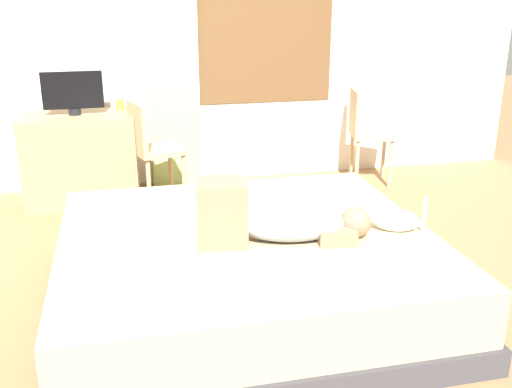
{
  "coord_description": "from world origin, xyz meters",
  "views": [
    {
      "loc": [
        -0.61,
        -2.95,
        1.71
      ],
      "look_at": [
        0.11,
        0.2,
        0.59
      ],
      "focal_mm": 41.48,
      "sensor_mm": 36.0,
      "label": 1
    }
  ],
  "objects_px": {
    "desk": "(81,158)",
    "cup": "(120,104)",
    "cat": "(392,220)",
    "chair_by_desk": "(150,145)",
    "person_lying": "(275,220)",
    "bed": "(247,269)",
    "tv_monitor": "(73,92)",
    "chair_spare": "(365,129)"
  },
  "relations": [
    {
      "from": "chair_by_desk",
      "to": "bed",
      "type": "bearing_deg",
      "value": -76.9
    },
    {
      "from": "bed",
      "to": "desk",
      "type": "distance_m",
      "value": 2.26
    },
    {
      "from": "chair_by_desk",
      "to": "person_lying",
      "type": "bearing_deg",
      "value": -74.23
    },
    {
      "from": "bed",
      "to": "chair_spare",
      "type": "height_order",
      "value": "chair_spare"
    },
    {
      "from": "bed",
      "to": "chair_spare",
      "type": "bearing_deg",
      "value": 52.06
    },
    {
      "from": "desk",
      "to": "cup",
      "type": "xyz_separation_m",
      "value": [
        0.35,
        0.15,
        0.41
      ]
    },
    {
      "from": "cup",
      "to": "chair_by_desk",
      "type": "relative_size",
      "value": 0.1
    },
    {
      "from": "desk",
      "to": "cat",
      "type": "bearing_deg",
      "value": -50.9
    },
    {
      "from": "person_lying",
      "to": "tv_monitor",
      "type": "bearing_deg",
      "value": 117.43
    },
    {
      "from": "bed",
      "to": "desk",
      "type": "height_order",
      "value": "desk"
    },
    {
      "from": "desk",
      "to": "chair_spare",
      "type": "distance_m",
      "value": 2.5
    },
    {
      "from": "person_lying",
      "to": "cat",
      "type": "bearing_deg",
      "value": -2.03
    },
    {
      "from": "person_lying",
      "to": "tv_monitor",
      "type": "distance_m",
      "value": 2.46
    },
    {
      "from": "bed",
      "to": "cup",
      "type": "bearing_deg",
      "value": 106.24
    },
    {
      "from": "person_lying",
      "to": "desk",
      "type": "bearing_deg",
      "value": 117.19
    },
    {
      "from": "cup",
      "to": "tv_monitor",
      "type": "bearing_deg",
      "value": -158.06
    },
    {
      "from": "cat",
      "to": "tv_monitor",
      "type": "distance_m",
      "value": 2.85
    },
    {
      "from": "bed",
      "to": "chair_by_desk",
      "type": "relative_size",
      "value": 2.42
    },
    {
      "from": "cat",
      "to": "tv_monitor",
      "type": "bearing_deg",
      "value": 129.28
    },
    {
      "from": "cat",
      "to": "desk",
      "type": "xyz_separation_m",
      "value": [
        -1.77,
        2.18,
        -0.13
      ]
    },
    {
      "from": "bed",
      "to": "cup",
      "type": "height_order",
      "value": "cup"
    },
    {
      "from": "bed",
      "to": "desk",
      "type": "xyz_separation_m",
      "value": [
        -0.98,
        2.02,
        0.15
      ]
    },
    {
      "from": "cup",
      "to": "chair_spare",
      "type": "xyz_separation_m",
      "value": [
        2.15,
        -0.23,
        -0.27
      ]
    },
    {
      "from": "person_lying",
      "to": "cup",
      "type": "distance_m",
      "value": 2.44
    },
    {
      "from": "tv_monitor",
      "to": "cat",
      "type": "bearing_deg",
      "value": -50.72
    },
    {
      "from": "bed",
      "to": "chair_by_desk",
      "type": "distance_m",
      "value": 1.86
    },
    {
      "from": "chair_spare",
      "to": "bed",
      "type": "bearing_deg",
      "value": -127.94
    },
    {
      "from": "desk",
      "to": "tv_monitor",
      "type": "relative_size",
      "value": 1.87
    },
    {
      "from": "cat",
      "to": "cup",
      "type": "distance_m",
      "value": 2.74
    },
    {
      "from": "cat",
      "to": "chair_by_desk",
      "type": "relative_size",
      "value": 0.39
    },
    {
      "from": "person_lying",
      "to": "bed",
      "type": "bearing_deg",
      "value": 133.33
    },
    {
      "from": "person_lying",
      "to": "chair_by_desk",
      "type": "height_order",
      "value": "chair_by_desk"
    },
    {
      "from": "cup",
      "to": "chair_spare",
      "type": "height_order",
      "value": "chair_spare"
    },
    {
      "from": "cat",
      "to": "chair_by_desk",
      "type": "bearing_deg",
      "value": 121.83
    },
    {
      "from": "bed",
      "to": "cup",
      "type": "relative_size",
      "value": 24.51
    },
    {
      "from": "desk",
      "to": "cup",
      "type": "bearing_deg",
      "value": 22.58
    },
    {
      "from": "cup",
      "to": "bed",
      "type": "bearing_deg",
      "value": -73.76
    },
    {
      "from": "cat",
      "to": "tv_monitor",
      "type": "xyz_separation_m",
      "value": [
        -1.79,
        2.18,
        0.42
      ]
    },
    {
      "from": "cat",
      "to": "cup",
      "type": "bearing_deg",
      "value": 121.45
    },
    {
      "from": "desk",
      "to": "person_lying",
      "type": "bearing_deg",
      "value": -62.81
    },
    {
      "from": "cat",
      "to": "bed",
      "type": "bearing_deg",
      "value": 168.7
    },
    {
      "from": "person_lying",
      "to": "chair_by_desk",
      "type": "relative_size",
      "value": 1.1
    }
  ]
}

